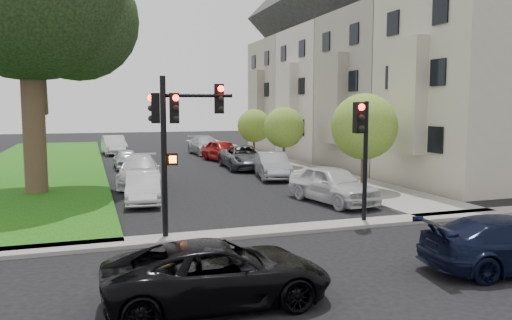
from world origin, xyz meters
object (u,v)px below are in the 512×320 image
object	(u,v)px
traffic_signal_secondary	(362,139)
car_cross_near	(218,273)
car_parked_3	(223,151)
car_parked_5	(143,188)
car_parked_1	(272,165)
car_parked_2	(244,157)
small_tree_c	(254,126)
car_parked_6	(139,171)
small_tree_a	(364,127)
car_parked_7	(126,159)
traffic_signal_main	(176,128)
car_parked_4	(205,145)
car_parked_0	(332,184)
car_parked_9	(114,145)
small_tree_b	(284,128)

from	to	relation	value
traffic_signal_secondary	car_cross_near	size ratio (longest dim) A/B	0.91
car_parked_3	car_parked_5	bearing A→B (deg)	-127.75
car_parked_1	car_parked_2	xyz separation A→B (m)	(-0.17, 4.70, 0.02)
small_tree_c	car_parked_6	bearing A→B (deg)	-132.05
small_tree_a	car_parked_2	world-z (taller)	small_tree_a
traffic_signal_secondary	car_parked_6	size ratio (longest dim) A/B	0.81
small_tree_a	car_cross_near	world-z (taller)	small_tree_a
car_parked_7	car_cross_near	bearing A→B (deg)	-90.51
traffic_signal_main	car_parked_4	size ratio (longest dim) A/B	0.91
car_parked_5	car_parked_1	bearing A→B (deg)	39.93
car_parked_0	car_parked_2	size ratio (longest dim) A/B	0.84
car_parked_0	car_parked_5	size ratio (longest dim) A/B	1.17
car_parked_9	car_parked_6	bearing A→B (deg)	-92.94
small_tree_b	traffic_signal_main	world-z (taller)	traffic_signal_main
car_parked_1	car_parked_7	bearing A→B (deg)	147.29
traffic_signal_secondary	car_parked_9	world-z (taller)	traffic_signal_secondary
car_parked_6	traffic_signal_main	bearing A→B (deg)	-83.02
traffic_signal_secondary	car_cross_near	world-z (taller)	traffic_signal_secondary
small_tree_c	traffic_signal_main	size ratio (longest dim) A/B	0.79
traffic_signal_main	car_parked_7	xyz separation A→B (m)	(-0.20, 18.27, -2.71)
car_parked_3	car_parked_2	bearing A→B (deg)	-99.38
car_parked_3	car_parked_9	distance (m)	10.96
small_tree_a	traffic_signal_secondary	distance (m)	6.52
small_tree_b	car_cross_near	xyz separation A→B (m)	(-9.71, -20.72, -2.01)
small_tree_b	car_parked_6	world-z (taller)	small_tree_b
car_parked_3	car_parked_6	bearing A→B (deg)	-136.60
traffic_signal_main	car_parked_9	bearing A→B (deg)	90.90
traffic_signal_secondary	car_cross_near	xyz separation A→B (m)	(-6.32, -5.22, -2.26)
car_parked_0	car_parked_6	xyz separation A→B (m)	(-7.16, 7.24, -0.03)
small_tree_b	traffic_signal_secondary	xyz separation A→B (m)	(-3.39, -15.50, 0.25)
car_parked_3	car_parked_5	xyz separation A→B (m)	(-7.26, -14.60, -0.14)
car_cross_near	car_parked_1	xyz separation A→B (m)	(7.30, 16.44, 0.09)
car_cross_near	car_parked_3	bearing A→B (deg)	-13.86
small_tree_a	car_parked_0	bearing A→B (deg)	-143.58
car_parked_1	car_parked_7	size ratio (longest dim) A/B	1.18
traffic_signal_main	car_parked_6	bearing A→B (deg)	90.51
small_tree_c	car_parked_0	xyz separation A→B (m)	(-2.56, -18.01, -1.78)
small_tree_c	car_parked_2	bearing A→B (deg)	-114.05
car_parked_4	traffic_signal_main	bearing A→B (deg)	-107.01
traffic_signal_main	car_parked_1	bearing A→B (deg)	57.19
small_tree_a	small_tree_b	xyz separation A→B (m)	(-0.00, 9.93, -0.42)
traffic_signal_secondary	car_parked_5	xyz separation A→B (m)	(-6.61, 6.18, -2.26)
small_tree_a	car_parked_3	xyz separation A→B (m)	(-2.74, 15.21, -2.28)
traffic_signal_secondary	car_parked_7	xyz separation A→B (m)	(-6.44, 18.31, -2.26)
small_tree_a	small_tree_c	size ratio (longest dim) A/B	1.20
car_parked_9	car_cross_near	bearing A→B (deg)	-93.46
small_tree_a	small_tree_b	size ratio (longest dim) A/B	1.16
car_parked_2	traffic_signal_secondary	bearing A→B (deg)	-89.19
car_parked_5	car_parked_7	distance (m)	12.13
small_tree_a	car_cross_near	bearing A→B (deg)	-131.98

